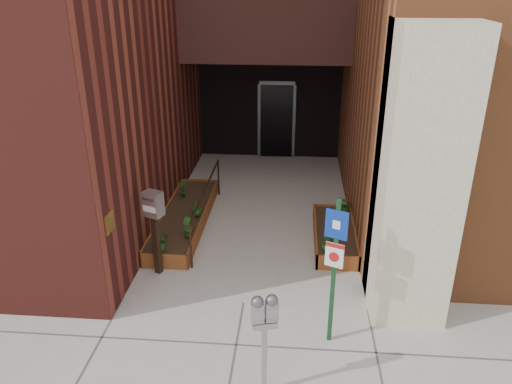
# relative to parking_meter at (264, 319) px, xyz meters

# --- Properties ---
(ground) EXTENTS (80.00, 80.00, 0.00)m
(ground) POSITION_rel_parking_meter_xyz_m (-0.46, 1.83, -1.14)
(ground) COLOR #9E9991
(ground) RESTS_ON ground
(planter_left) EXTENTS (0.90, 3.60, 0.30)m
(planter_left) POSITION_rel_parking_meter_xyz_m (-2.01, 4.53, -1.01)
(planter_left) COLOR brown
(planter_left) RESTS_ON ground
(planter_right) EXTENTS (0.80, 2.20, 0.30)m
(planter_right) POSITION_rel_parking_meter_xyz_m (1.14, 4.03, -1.01)
(planter_right) COLOR brown
(planter_right) RESTS_ON ground
(handrail) EXTENTS (0.04, 3.34, 0.90)m
(handrail) POSITION_rel_parking_meter_xyz_m (-1.51, 4.48, -0.39)
(handrail) COLOR black
(handrail) RESTS_ON ground
(parking_meter) EXTENTS (0.34, 0.20, 1.47)m
(parking_meter) POSITION_rel_parking_meter_xyz_m (0.00, 0.00, 0.00)
(parking_meter) COLOR gray
(parking_meter) RESTS_ON ground
(sign_post) EXTENTS (0.29, 0.14, 2.27)m
(sign_post) POSITION_rel_parking_meter_xyz_m (0.88, 1.06, 0.26)
(sign_post) COLOR #15391D
(sign_post) RESTS_ON ground
(payment_dropbox) EXTENTS (0.38, 0.33, 1.57)m
(payment_dropbox) POSITION_rel_parking_meter_xyz_m (-2.07, 2.63, -0.00)
(payment_dropbox) COLOR black
(payment_dropbox) RESTS_ON ground
(shrub_left_a) EXTENTS (0.46, 0.46, 0.37)m
(shrub_left_a) POSITION_rel_parking_meter_xyz_m (-2.10, 2.93, -0.65)
(shrub_left_a) COLOR #205C1A
(shrub_left_a) RESTS_ON planter_left
(shrub_left_b) EXTENTS (0.29, 0.29, 0.37)m
(shrub_left_b) POSITION_rel_parking_meter_xyz_m (-1.71, 3.49, -0.65)
(shrub_left_b) COLOR #215618
(shrub_left_b) RESTS_ON planter_left
(shrub_left_c) EXTENTS (0.26, 0.26, 0.35)m
(shrub_left_c) POSITION_rel_parking_meter_xyz_m (-1.71, 4.39, -0.66)
(shrub_left_c) COLOR #175217
(shrub_left_c) RESTS_ON planter_left
(shrub_left_d) EXTENTS (0.28, 0.28, 0.38)m
(shrub_left_d) POSITION_rel_parking_meter_xyz_m (-2.20, 5.32, -0.65)
(shrub_left_d) COLOR #1C5017
(shrub_left_d) RESTS_ON planter_left
(shrub_right_a) EXTENTS (0.26, 0.26, 0.34)m
(shrub_right_a) POSITION_rel_parking_meter_xyz_m (0.93, 3.13, -0.67)
(shrub_right_a) COLOR #16501B
(shrub_right_a) RESTS_ON planter_right
(shrub_right_b) EXTENTS (0.24, 0.24, 0.35)m
(shrub_right_b) POSITION_rel_parking_meter_xyz_m (1.00, 3.45, -0.67)
(shrub_right_b) COLOR #215016
(shrub_right_b) RESTS_ON planter_right
(shrub_right_c) EXTENTS (0.37, 0.37, 0.32)m
(shrub_right_c) POSITION_rel_parking_meter_xyz_m (1.39, 4.76, -0.68)
(shrub_right_c) COLOR #205A19
(shrub_right_c) RESTS_ON planter_right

